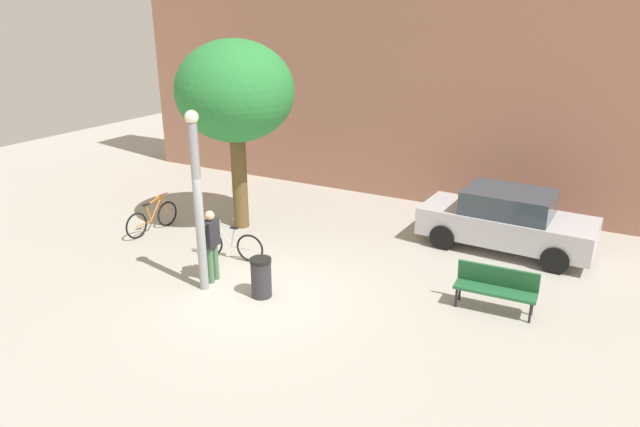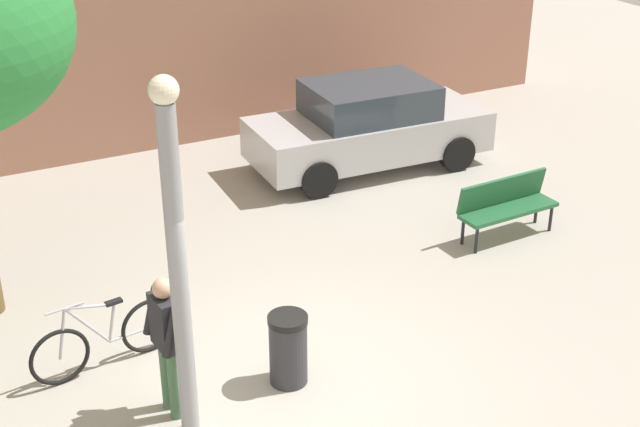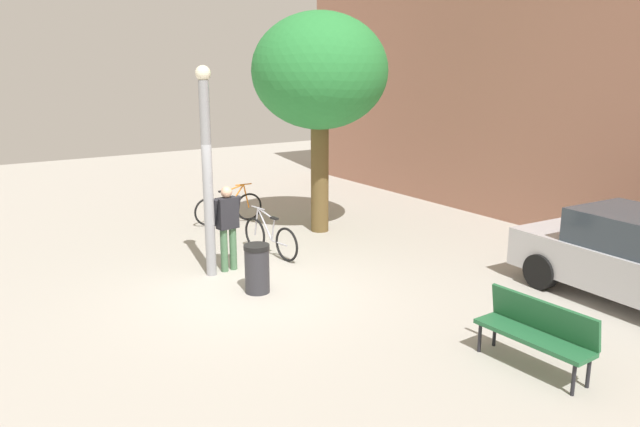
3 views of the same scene
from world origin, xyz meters
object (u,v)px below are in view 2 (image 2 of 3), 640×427
at_px(person_by_lamppost, 167,337).
at_px(bicycle_silver, 105,339).
at_px(trash_bin, 288,349).
at_px(parked_car_silver, 369,126).
at_px(park_bench, 506,203).
at_px(lamppost, 177,257).

distance_m(person_by_lamppost, bicycle_silver, 1.35).
bearing_deg(trash_bin, parked_car_silver, 51.66).
bearing_deg(park_bench, bicycle_silver, -174.90).
distance_m(park_bench, bicycle_silver, 6.27).
xyz_separation_m(person_by_lamppost, trash_bin, (1.36, -0.09, -0.53)).
height_order(park_bench, bicycle_silver, bicycle_silver).
distance_m(park_bench, trash_bin, 4.82).
xyz_separation_m(lamppost, bicycle_silver, (-0.47, 1.54, -1.72)).
bearing_deg(bicycle_silver, parked_car_silver, 33.56).
bearing_deg(trash_bin, person_by_lamppost, 176.24).
xyz_separation_m(lamppost, park_bench, (5.77, 2.09, -1.55)).
bearing_deg(lamppost, person_by_lamppost, 98.99).
bearing_deg(parked_car_silver, park_bench, -81.88).
bearing_deg(lamppost, trash_bin, 13.27).
bearing_deg(person_by_lamppost, parked_car_silver, 42.83).
distance_m(bicycle_silver, trash_bin, 2.16).
distance_m(person_by_lamppost, parked_car_silver, 7.31).
relative_size(person_by_lamppost, bicycle_silver, 0.93).
height_order(park_bench, trash_bin, park_bench).
bearing_deg(lamppost, bicycle_silver, 107.12).
bearing_deg(trash_bin, bicycle_silver, 145.19).
relative_size(lamppost, trash_bin, 4.49).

